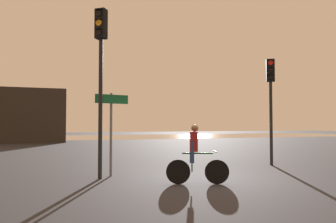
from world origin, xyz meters
name	(u,v)px	position (x,y,z in m)	size (l,w,h in m)	color
ground_plane	(207,178)	(0.00, 0.00, 0.00)	(120.00, 120.00, 0.00)	#28282D
water_strip	(90,137)	(0.00, 33.23, 0.00)	(80.00, 16.00, 0.01)	gray
traffic_light_near_left	(101,62)	(-3.09, 0.89, 3.50)	(0.41, 0.42, 5.09)	black
traffic_light_near_right	(271,91)	(3.78, 1.96, 2.95)	(0.40, 0.42, 4.23)	black
direction_sign_post	(111,122)	(-2.69, 1.31, 1.70)	(1.08, 0.28, 2.60)	slate
cyclist	(195,154)	(-0.76, -0.80, 0.82)	(1.62, 0.70, 1.62)	black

